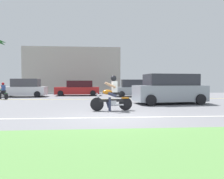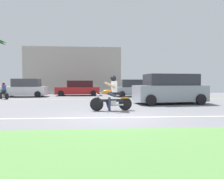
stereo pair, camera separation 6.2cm
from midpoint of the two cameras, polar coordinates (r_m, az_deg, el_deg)
The scene contains 11 objects.
ground at distance 10.83m, azimuth -0.59°, elevation -5.24°, with size 56.00×30.00×0.04m, color slate.
grass_median at distance 3.90m, azimuth 5.88°, elevation -17.59°, with size 56.00×3.80×0.06m, color #548442.
lane_line_near at distance 7.79m, azimuth 0.76°, elevation -7.89°, with size 50.40×0.12×0.01m, color silver.
lane_line_far at distance 16.42m, azimuth -1.75°, elevation -2.71°, with size 50.40×0.12×0.01m, color yellow.
motorcyclist at distance 9.61m, azimuth 0.04°, elevation -1.78°, with size 2.01×0.66×1.68m.
suv_nearby at distance 13.35m, azimuth 16.11°, elevation 0.05°, with size 4.70×2.48×1.87m.
parked_car_0 at distance 20.81m, azimuth -23.27°, elevation 0.27°, with size 4.14×2.10×1.70m.
parked_car_1 at distance 21.29m, azimuth -9.31°, elevation 0.27°, with size 4.50×2.08×1.55m.
parked_car_2 at distance 19.49m, azimuth 6.95°, elevation 0.22°, with size 4.22×1.98×1.62m.
motorcyclist_distant at distance 18.68m, azimuth -28.24°, elevation -0.63°, with size 1.29×1.09×1.35m.
building_far at distance 28.96m, azimuth -10.55°, elevation 5.24°, with size 12.76×4.00×6.03m, color #A8A399.
Camera 2 is at (-0.60, -7.73, 1.33)m, focal length 32.43 mm.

